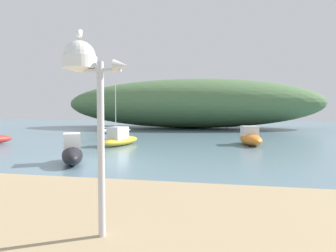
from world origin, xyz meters
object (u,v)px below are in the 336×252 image
(motorboat_inner_mooring, at_px, (250,138))
(mast_structure, at_px, (85,73))
(motorboat_east_reach, at_px, (72,152))
(motorboat_by_sandbar, at_px, (120,139))
(sailboat_centre_water, at_px, (116,130))
(seagull_on_radar, at_px, (79,33))

(motorboat_inner_mooring, bearing_deg, mast_structure, -104.33)
(motorboat_inner_mooring, relative_size, motorboat_east_reach, 1.25)
(motorboat_inner_mooring, distance_m, motorboat_by_sandbar, 9.11)
(mast_structure, distance_m, motorboat_inner_mooring, 16.94)
(mast_structure, distance_m, sailboat_centre_water, 26.59)
(seagull_on_radar, height_order, sailboat_centre_water, sailboat_centre_water)
(seagull_on_radar, height_order, motorboat_inner_mooring, seagull_on_radar)
(motorboat_east_reach, bearing_deg, motorboat_inner_mooring, 46.90)
(mast_structure, relative_size, motorboat_inner_mooring, 0.91)
(mast_structure, bearing_deg, motorboat_inner_mooring, 75.67)
(seagull_on_radar, relative_size, motorboat_inner_mooring, 0.08)
(motorboat_inner_mooring, height_order, motorboat_east_reach, motorboat_east_reach)
(sailboat_centre_water, relative_size, motorboat_east_reach, 1.77)
(seagull_on_radar, bearing_deg, motorboat_east_reach, 120.86)
(sailboat_centre_water, bearing_deg, motorboat_inner_mooring, -32.53)
(seagull_on_radar, xyz_separation_m, motorboat_inner_mooring, (4.24, 16.22, -3.19))
(motorboat_inner_mooring, xyz_separation_m, motorboat_east_reach, (-8.51, -9.09, 0.01))
(motorboat_east_reach, bearing_deg, sailboat_centre_water, 105.51)
(mast_structure, relative_size, sailboat_centre_water, 0.65)
(seagull_on_radar, xyz_separation_m, sailboat_centre_water, (-9.15, 24.77, -3.39))
(mast_structure, height_order, seagull_on_radar, seagull_on_radar)
(sailboat_centre_water, xyz_separation_m, motorboat_east_reach, (4.89, -17.64, 0.22))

